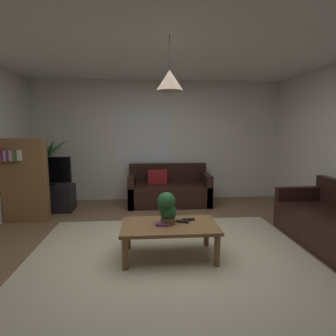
{
  "coord_description": "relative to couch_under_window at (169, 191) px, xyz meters",
  "views": [
    {
      "loc": [
        -0.3,
        -3.22,
        1.56
      ],
      "look_at": [
        0.0,
        0.3,
        1.05
      ],
      "focal_mm": 29.31,
      "sensor_mm": 36.0,
      "label": 1
    }
  ],
  "objects": [
    {
      "name": "floor",
      "position": [
        -0.19,
        -2.32,
        -0.29
      ],
      "size": [
        5.36,
        5.56,
        0.02
      ],
      "primitive_type": "cube",
      "color": "brown",
      "rests_on": "ground"
    },
    {
      "name": "rug",
      "position": [
        -0.19,
        -2.52,
        -0.27
      ],
      "size": [
        3.48,
        3.06,
        0.01
      ],
      "primitive_type": "cube",
      "color": "beige",
      "rests_on": "ground"
    },
    {
      "name": "wall_back",
      "position": [
        -0.19,
        0.49,
        1.02
      ],
      "size": [
        5.48,
        0.06,
        2.58
      ],
      "primitive_type": "cube",
      "color": "silver",
      "rests_on": "ground"
    },
    {
      "name": "ceiling",
      "position": [
        -0.19,
        -2.32,
        2.32
      ],
      "size": [
        5.36,
        5.56,
        0.02
      ],
      "primitive_type": "cube",
      "color": "white"
    },
    {
      "name": "window_pane",
      "position": [
        -0.53,
        0.46,
        1.12
      ],
      "size": [
        1.22,
        0.01,
        1.13
      ],
      "primitive_type": "cube",
      "color": "white"
    },
    {
      "name": "couch_under_window",
      "position": [
        0.0,
        0.0,
        0.0
      ],
      "size": [
        1.65,
        0.8,
        0.82
      ],
      "color": "black",
      "rests_on": "ground"
    },
    {
      "name": "couch_right_side",
      "position": [
        2.03,
        -2.19,
        0.0
      ],
      "size": [
        0.8,
        1.56,
        0.82
      ],
      "rotation": [
        0.0,
        0.0,
        -1.57
      ],
      "color": "black",
      "rests_on": "ground"
    },
    {
      "name": "coffee_table",
      "position": [
        -0.2,
        -2.38,
        0.08
      ],
      "size": [
        1.16,
        0.67,
        0.41
      ],
      "color": "olive",
      "rests_on": "ground"
    },
    {
      "name": "book_on_table_0",
      "position": [
        -0.29,
        -2.41,
        0.15
      ],
      "size": [
        0.17,
        0.12,
        0.03
      ],
      "primitive_type": "cube",
      "rotation": [
        0.0,
        0.0,
        -0.24
      ],
      "color": "#72387F",
      "rests_on": "coffee_table"
    },
    {
      "name": "remote_on_table_0",
      "position": [
        -0.03,
        -2.32,
        0.15
      ],
      "size": [
        0.17,
        0.11,
        0.02
      ],
      "primitive_type": "cube",
      "rotation": [
        0.0,
        0.0,
        1.19
      ],
      "color": "black",
      "rests_on": "coffee_table"
    },
    {
      "name": "remote_on_table_1",
      "position": [
        0.05,
        -2.25,
        0.15
      ],
      "size": [
        0.16,
        0.07,
        0.02
      ],
      "primitive_type": "cube",
      "rotation": [
        0.0,
        0.0,
        1.67
      ],
      "color": "black",
      "rests_on": "coffee_table"
    },
    {
      "name": "potted_plant_on_table",
      "position": [
        -0.23,
        -2.35,
        0.34
      ],
      "size": [
        0.23,
        0.23,
        0.39
      ],
      "color": "brown",
      "rests_on": "coffee_table"
    },
    {
      "name": "tv_stand",
      "position": [
        -2.31,
        -0.29,
        -0.03
      ],
      "size": [
        0.9,
        0.44,
        0.5
      ],
      "primitive_type": "cube",
      "color": "black",
      "rests_on": "ground"
    },
    {
      "name": "tv",
      "position": [
        -2.31,
        -0.31,
        0.5
      ],
      "size": [
        0.87,
        0.16,
        0.54
      ],
      "color": "black",
      "rests_on": "tv_stand"
    },
    {
      "name": "potted_palm_corner",
      "position": [
        -2.45,
        0.2,
        0.39
      ],
      "size": [
        0.83,
        0.85,
        1.42
      ],
      "color": "#4C4C51",
      "rests_on": "ground"
    },
    {
      "name": "bookshelf_corner",
      "position": [
        -2.5,
        -0.84,
        0.44
      ],
      "size": [
        0.7,
        0.31,
        1.4
      ],
      "color": "olive",
      "rests_on": "ground"
    },
    {
      "name": "pendant_lamp",
      "position": [
        -0.2,
        -2.38,
        1.82
      ],
      "size": [
        0.31,
        0.31,
        0.6
      ],
      "color": "black"
    }
  ]
}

